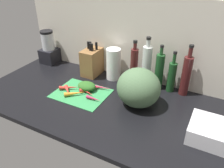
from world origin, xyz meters
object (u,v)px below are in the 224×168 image
carrot_4 (67,90)px  bottle_1 (146,66)px  winter_squash (139,88)px  bottle_2 (159,71)px  blender_appliance (49,49)px  knife_block (92,62)px  cutting_board (81,93)px  dish_rack (214,133)px  carrot_3 (92,88)px  carrot_1 (94,99)px  bottle_4 (186,75)px  carrot_2 (75,93)px  carrot_6 (87,92)px  bottle_3 (172,76)px  bottle_0 (134,66)px  carrot_5 (101,87)px  paper_towel_roll (113,64)px  carrot_0 (69,87)px

carrot_4 → bottle_1: size_ratio=0.28×
winter_squash → bottle_2: bearing=78.9°
blender_appliance → knife_block: bearing=-2.4°
cutting_board → dish_rack: (83.80, -4.92, 4.08)cm
blender_appliance → bottle_2: 95.31cm
carrot_3 → winter_squash: (33.82, -0.04, 9.96)cm
carrot_1 → bottle_1: (22.33, 32.95, 13.62)cm
bottle_4 → knife_block: bearing=-176.8°
bottle_2 → bottle_4: bottle_4 is taller
carrot_2 → knife_block: bearing=101.1°
carrot_4 → carrot_6: bearing=21.1°
carrot_2 → bottle_3: 65.40cm
carrot_2 → bottle_0: 45.35cm
dish_rack → winter_squash: bearing=166.5°
blender_appliance → dish_rack: blender_appliance is taller
cutting_board → bottle_4: size_ratio=1.02×
winter_squash → dish_rack: (45.53, -10.97, -7.65)cm
carrot_5 → paper_towel_roll: 21.34cm
carrot_5 → carrot_0: bearing=-151.9°
carrot_3 → carrot_0: bearing=-158.0°
winter_squash → paper_towel_roll: bearing=141.2°
bottle_2 → carrot_3: bearing=-147.4°
carrot_1 → bottle_0: bearing=68.7°
carrot_4 → carrot_2: bearing=-8.3°
carrot_3 → knife_block: size_ratio=0.66×
carrot_4 → bottle_1: (43.23, 32.77, 13.31)cm
carrot_4 → bottle_2: 63.22cm
carrot_5 → carrot_3: bearing=-136.6°
carrot_2 → bottle_1: (36.44, 33.77, 13.35)cm
cutting_board → carrot_2: 5.21cm
bottle_3 → carrot_6: bearing=-147.8°
bottle_1 → carrot_2: bearing=-137.2°
carrot_3 → carrot_2: bearing=-121.5°
carrot_4 → carrot_6: (12.36, 4.76, -0.33)cm
carrot_3 → carrot_5: (4.55, 4.31, -0.20)cm
winter_squash → knife_block: bearing=154.9°
winter_squash → bottle_3: 28.96cm
bottle_4 → dish_rack: bottle_4 is taller
bottle_1 → bottle_4: (26.27, 2.46, -1.28)cm
carrot_0 → knife_block: knife_block is taller
carrot_3 → paper_towel_roll: bearing=78.4°
bottle_0 → bottle_2: size_ratio=1.01×
carrot_5 → bottle_1: bottle_1 is taller
carrot_6 → knife_block: size_ratio=0.52×
bottle_1 → carrot_0: bearing=-146.8°
carrot_5 → bottle_2: size_ratio=0.51×
carrot_3 → winter_squash: 35.25cm
knife_block → bottle_1: bottle_1 is taller
carrot_6 → bottle_4: bearing=28.1°
carrot_3 → carrot_5: 6.27cm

